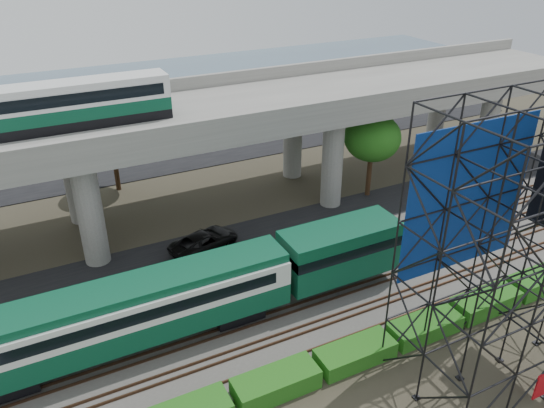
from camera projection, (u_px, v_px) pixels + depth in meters
ground at (302, 321)px, 32.95m from camera, size 140.00×140.00×0.00m
ballast_bed at (286, 302)px, 34.49m from camera, size 90.00×12.00×0.20m
service_road at (235, 241)px, 41.24m from camera, size 90.00×5.00×0.08m
parking_lot at (153, 144)px, 59.83m from camera, size 90.00×18.00×0.08m
harbor_water at (112, 95)px, 77.25m from camera, size 140.00×40.00×0.03m
rail_tracks at (286, 299)px, 34.40m from camera, size 90.00×9.52×0.16m
commuter_train at (164, 302)px, 30.03m from camera, size 29.30×3.06×4.30m
overpass at (196, 122)px, 41.55m from camera, size 80.00×12.00×12.40m
scaffold_tower at (508, 256)px, 25.90m from camera, size 9.36×6.36×15.00m
hedge_strip at (355, 353)px, 29.69m from camera, size 34.60×1.80×1.20m
trees at (149, 161)px, 41.30m from camera, size 40.94×16.94×7.69m
suv at (204, 241)px, 39.74m from camera, size 5.94×4.03×1.51m
parked_cars at (155, 140)px, 59.06m from camera, size 35.84×9.41×1.32m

